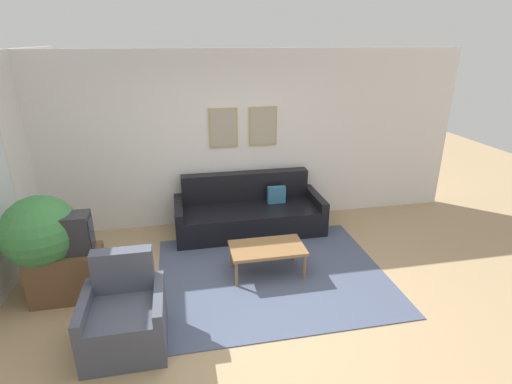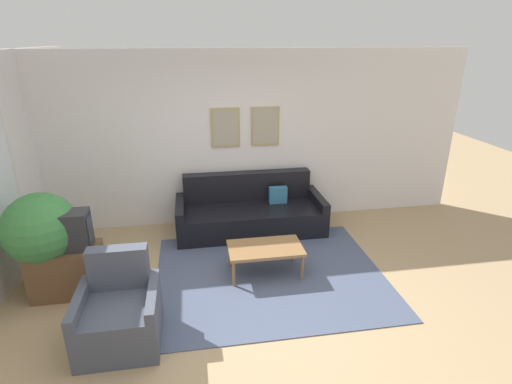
% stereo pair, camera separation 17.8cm
% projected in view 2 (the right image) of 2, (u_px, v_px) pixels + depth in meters
% --- Properties ---
extents(ground_plane, '(16.00, 16.00, 0.00)m').
position_uv_depth(ground_plane, '(239.00, 312.00, 4.41)').
color(ground_plane, tan).
extents(area_rug, '(2.85, 2.35, 0.01)m').
position_uv_depth(area_rug, '(270.00, 275.00, 5.10)').
color(area_rug, '#4C5670').
rests_on(area_rug, ground_plane).
extents(wall_back, '(8.00, 0.09, 2.70)m').
position_uv_depth(wall_back, '(218.00, 140.00, 6.20)').
color(wall_back, silver).
rests_on(wall_back, ground_plane).
extents(couch, '(2.25, 0.90, 0.85)m').
position_uv_depth(couch, '(250.00, 213.00, 6.22)').
color(couch, black).
rests_on(couch, ground_plane).
extents(coffee_table, '(0.93, 0.54, 0.38)m').
position_uv_depth(coffee_table, '(265.00, 249.00, 5.02)').
color(coffee_table, olive).
rests_on(coffee_table, ground_plane).
extents(tv_stand, '(0.78, 0.44, 0.58)m').
position_uv_depth(tv_stand, '(67.00, 271.00, 4.65)').
color(tv_stand, brown).
rests_on(tv_stand, ground_plane).
extents(tv, '(0.66, 0.28, 0.45)m').
position_uv_depth(tv, '(60.00, 231.00, 4.46)').
color(tv, '#2D2D33').
rests_on(tv, tv_stand).
extents(armchair, '(0.77, 0.76, 0.90)m').
position_uv_depth(armchair, '(119.00, 315.00, 3.91)').
color(armchair, '#474C5B').
rests_on(armchair, ground_plane).
extents(potted_plant_tall, '(0.83, 0.83, 1.23)m').
position_uv_depth(potted_plant_tall, '(41.00, 230.00, 4.51)').
color(potted_plant_tall, '#383D42').
rests_on(potted_plant_tall, ground_plane).
extents(potted_plant_by_window, '(0.46, 0.46, 0.74)m').
position_uv_depth(potted_plant_by_window, '(60.00, 229.00, 5.29)').
color(potted_plant_by_window, '#383D42').
rests_on(potted_plant_by_window, ground_plane).
extents(potted_plant_small, '(0.49, 0.49, 0.76)m').
position_uv_depth(potted_plant_small, '(48.00, 247.00, 4.85)').
color(potted_plant_small, '#935638').
rests_on(potted_plant_small, ground_plane).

